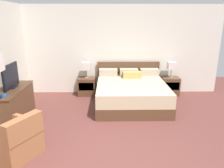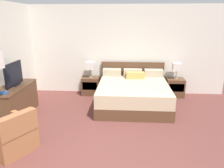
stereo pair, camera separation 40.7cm
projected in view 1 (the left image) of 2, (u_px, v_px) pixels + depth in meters
The scene contains 11 objects.
ground_plane at pixel (118, 164), 3.49m from camera, with size 10.81×10.81×0.00m, color brown.
wall_back at pixel (113, 50), 6.59m from camera, with size 6.45×0.06×2.64m, color silver.
bed at pixel (131, 92), 5.89m from camera, with size 1.89×2.04×0.98m.
nightstand_left at pixel (87, 86), 6.60m from camera, with size 0.51×0.41×0.54m.
nightstand_right at pixel (170, 86), 6.64m from camera, with size 0.51×0.41×0.54m.
table_lamp_left at pixel (86, 66), 6.42m from camera, with size 0.24×0.24×0.48m.
table_lamp_right at pixel (172, 66), 6.46m from camera, with size 0.24×0.24×0.48m.
dresser at pixel (13, 104), 4.95m from camera, with size 0.54×1.40×0.74m.
tv at pixel (11, 76), 4.86m from camera, with size 0.18×0.75×0.54m.
book_red_cover at pixel (0, 96), 4.37m from camera, with size 0.25×0.14×0.03m, color #234C8E.
armchair_by_window at pixel (16, 141), 3.64m from camera, with size 0.93×0.93×0.76m.
Camera 1 is at (-0.14, -2.97, 2.24)m, focal length 35.00 mm.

